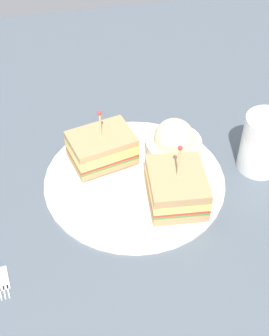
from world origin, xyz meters
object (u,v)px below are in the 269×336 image
(sandwich_half_front, at_px, (177,187))
(drink_glass, at_px, (263,145))
(sandwich_half_back, at_px, (102,148))
(plate, at_px, (134,179))
(coleslaw_bowl, at_px, (174,142))

(sandwich_half_front, distance_m, drink_glass, 0.16)
(sandwich_half_front, height_order, drink_glass, sandwich_half_front)
(sandwich_half_back, relative_size, drink_glass, 1.15)
(plate, distance_m, drink_glass, 0.21)
(sandwich_half_front, xyz_separation_m, coleslaw_bowl, (-0.02, -0.10, -0.00))
(sandwich_half_front, relative_size, coleslaw_bowl, 1.18)
(sandwich_half_front, xyz_separation_m, sandwich_half_back, (0.09, -0.11, -0.00))
(plate, bearing_deg, sandwich_half_back, -51.15)
(sandwich_half_back, xyz_separation_m, drink_glass, (-0.25, 0.06, 0.01))
(sandwich_half_front, distance_m, sandwich_half_back, 0.14)
(sandwich_half_back, relative_size, coleslaw_bowl, 1.23)
(sandwich_half_front, relative_size, sandwich_half_back, 0.95)
(sandwich_half_front, bearing_deg, drink_glass, -162.72)
(coleslaw_bowl, distance_m, drink_glass, 0.14)
(coleslaw_bowl, bearing_deg, drink_glass, 158.95)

